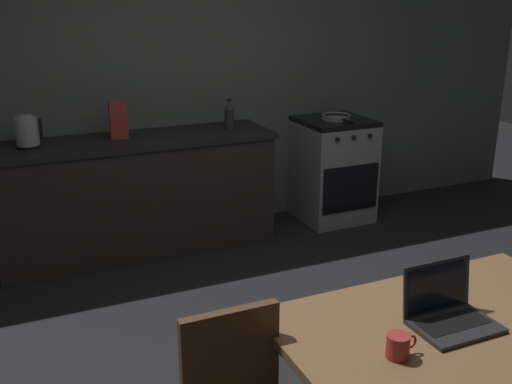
% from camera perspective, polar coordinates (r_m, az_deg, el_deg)
% --- Properties ---
extents(ground_plane, '(12.00, 12.00, 0.00)m').
position_cam_1_polar(ground_plane, '(3.42, 6.26, -16.46)').
color(ground_plane, black).
extents(back_wall, '(6.40, 0.10, 2.65)m').
position_cam_1_polar(back_wall, '(5.10, -3.64, 11.37)').
color(back_wall, '#5C655D').
rests_on(back_wall, ground_plane).
extents(kitchen_counter, '(2.16, 0.64, 0.92)m').
position_cam_1_polar(kitchen_counter, '(4.73, -11.38, -0.26)').
color(kitchen_counter, '#282623').
rests_on(kitchen_counter, ground_plane).
extents(stove_oven, '(0.60, 0.62, 0.92)m').
position_cam_1_polar(stove_oven, '(5.37, 7.40, 2.17)').
color(stove_oven, gray).
rests_on(stove_oven, ground_plane).
extents(dining_table, '(1.37, 0.84, 0.74)m').
position_cam_1_polar(dining_table, '(2.52, 18.24, -13.24)').
color(dining_table, brown).
rests_on(dining_table, ground_plane).
extents(laptop, '(0.32, 0.25, 0.23)m').
position_cam_1_polar(laptop, '(2.46, 18.08, -10.99)').
color(laptop, '#232326').
rests_on(laptop, dining_table).
extents(electric_kettle, '(0.19, 0.16, 0.24)m').
position_cam_1_polar(electric_kettle, '(4.50, -21.15, 5.38)').
color(electric_kettle, black).
rests_on(electric_kettle, kitchen_counter).
extents(bottle, '(0.08, 0.08, 0.25)m').
position_cam_1_polar(bottle, '(4.75, -2.58, 7.35)').
color(bottle, '#2D2D33').
rests_on(bottle, kitchen_counter).
extents(frying_pan, '(0.26, 0.43, 0.05)m').
position_cam_1_polar(frying_pan, '(5.23, 7.76, 7.18)').
color(frying_pan, gray).
rests_on(frying_pan, stove_oven).
extents(coffee_mug, '(0.12, 0.08, 0.09)m').
position_cam_1_polar(coffee_mug, '(2.21, 13.53, -14.20)').
color(coffee_mug, '#9E2D28').
rests_on(coffee_mug, dining_table).
extents(cereal_box, '(0.13, 0.05, 0.28)m').
position_cam_1_polar(cereal_box, '(4.58, -13.09, 6.73)').
color(cereal_box, '#B2382D').
rests_on(cereal_box, kitchen_counter).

